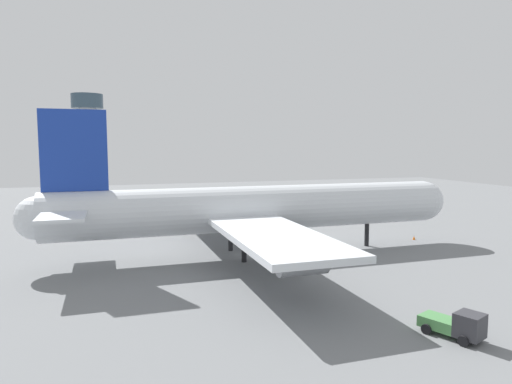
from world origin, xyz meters
The scene contains 5 objects.
ground_plane centered at (0.00, 0.00, 0.00)m, with size 254.56×254.56×0.00m, color slate.
cargo_airplane centered at (-0.20, 0.00, 6.71)m, with size 63.64×56.14×20.42m.
fuel_truck centered at (6.71, -32.82, 1.16)m, with size 3.85×5.47×2.41m.
safety_cone_nose centered at (28.64, 1.64, 0.33)m, with size 0.46×0.46×0.65m, color orange.
control_tower centered at (-25.86, 101.16, 20.16)m, with size 10.17×10.17×32.70m.
Camera 1 is at (-20.38, -62.32, 15.96)m, focal length 32.11 mm.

